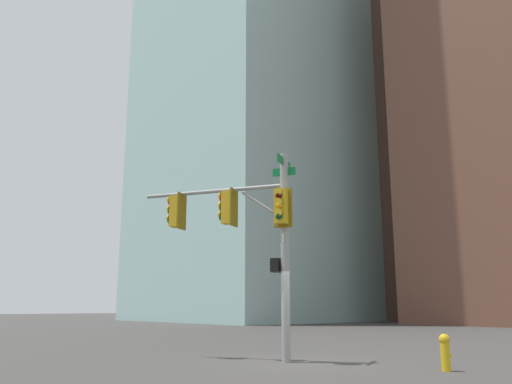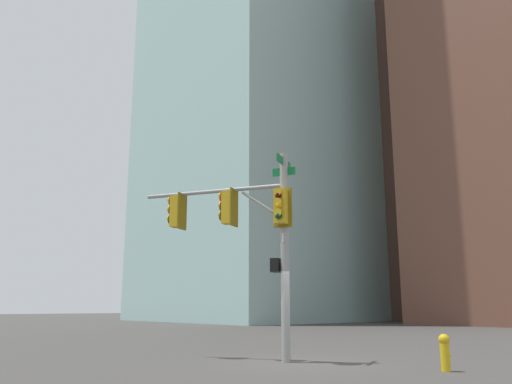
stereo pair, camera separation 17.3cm
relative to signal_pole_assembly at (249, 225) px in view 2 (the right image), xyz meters
name	(u,v)px [view 2 (the right image)]	position (x,y,z in m)	size (l,w,h in m)	color
ground_plane	(297,363)	(0.66, -1.28, -3.91)	(200.00, 200.00, 0.00)	#423F3D
signal_pole_assembly	(249,225)	(0.00, 0.00, 0.00)	(2.82, 4.58, 6.01)	gray
fire_hydrant	(445,351)	(2.03, -4.93, -3.44)	(0.34, 0.26, 0.87)	gold
building_brick_midblock	(423,124)	(48.16, 22.87, 20.62)	(23.97, 19.95, 49.06)	#4C3328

